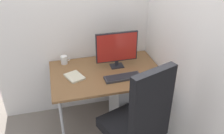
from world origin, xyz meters
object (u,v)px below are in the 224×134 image
(notebook, at_px, (74,77))
(filing_cabinet, at_px, (132,99))
(office_chair, at_px, (138,122))
(monitor, at_px, (117,48))
(mouse, at_px, (158,73))
(pen_holder, at_px, (132,53))
(coffee_mug, at_px, (64,60))
(keyboard, at_px, (123,77))

(notebook, bearing_deg, filing_cabinet, -22.82)
(office_chair, distance_m, monitor, 0.88)
(filing_cabinet, xyz_separation_m, mouse, (0.22, -0.16, 0.42))
(mouse, distance_m, pen_holder, 0.50)
(mouse, distance_m, notebook, 0.89)
(mouse, bearing_deg, filing_cabinet, 130.74)
(coffee_mug, bearing_deg, keyboard, -40.05)
(pen_holder, bearing_deg, coffee_mug, 178.47)
(notebook, bearing_deg, monitor, -7.98)
(notebook, bearing_deg, office_chair, -76.33)
(office_chair, relative_size, notebook, 5.80)
(filing_cabinet, height_order, coffee_mug, coffee_mug)
(monitor, height_order, mouse, monitor)
(office_chair, bearing_deg, monitor, 88.62)
(notebook, bearing_deg, mouse, -32.93)
(keyboard, distance_m, coffee_mug, 0.74)
(keyboard, xyz_separation_m, coffee_mug, (-0.57, 0.48, 0.04))
(office_chair, relative_size, mouse, 11.15)
(filing_cabinet, relative_size, mouse, 6.01)
(mouse, height_order, pen_holder, pen_holder)
(filing_cabinet, xyz_separation_m, coffee_mug, (-0.74, 0.34, 0.45))
(keyboard, bearing_deg, notebook, 163.78)
(office_chair, xyz_separation_m, pen_holder, (0.26, 0.98, 0.20))
(keyboard, relative_size, mouse, 3.69)
(monitor, bearing_deg, coffee_mug, 160.20)
(office_chair, distance_m, coffee_mug, 1.16)
(office_chair, height_order, monitor, office_chair)
(monitor, xyz_separation_m, coffee_mug, (-0.58, 0.21, -0.18))
(mouse, bearing_deg, coffee_mug, 139.04)
(filing_cabinet, distance_m, mouse, 0.50)
(keyboard, bearing_deg, mouse, -3.42)
(keyboard, bearing_deg, monitor, 88.41)
(filing_cabinet, height_order, keyboard, keyboard)
(pen_holder, bearing_deg, notebook, -157.16)
(coffee_mug, bearing_deg, mouse, -27.65)
(office_chair, height_order, filing_cabinet, office_chair)
(mouse, bearing_deg, pen_holder, 92.79)
(monitor, distance_m, pen_holder, 0.35)
(monitor, relative_size, notebook, 2.29)
(keyboard, distance_m, notebook, 0.51)
(filing_cabinet, height_order, pen_holder, pen_holder)
(filing_cabinet, xyz_separation_m, notebook, (-0.66, 0.01, 0.41))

